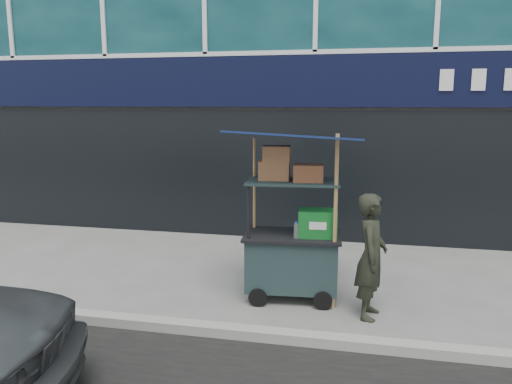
# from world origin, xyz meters

# --- Properties ---
(ground) EXTENTS (80.00, 80.00, 0.00)m
(ground) POSITION_xyz_m (0.00, 0.00, 0.00)
(ground) COLOR slate
(ground) RESTS_ON ground
(curb) EXTENTS (80.00, 0.18, 0.12)m
(curb) POSITION_xyz_m (0.00, -0.20, 0.06)
(curb) COLOR #98988F
(curb) RESTS_ON ground
(vendor_cart) EXTENTS (1.74, 1.29, 2.22)m
(vendor_cart) POSITION_xyz_m (0.04, 1.05, 0.78)
(vendor_cart) COLOR #19292A
(vendor_cart) RESTS_ON ground
(vendor_man) EXTENTS (0.43, 0.59, 1.50)m
(vendor_man) POSITION_xyz_m (1.02, 0.66, 0.75)
(vendor_man) COLOR black
(vendor_man) RESTS_ON ground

